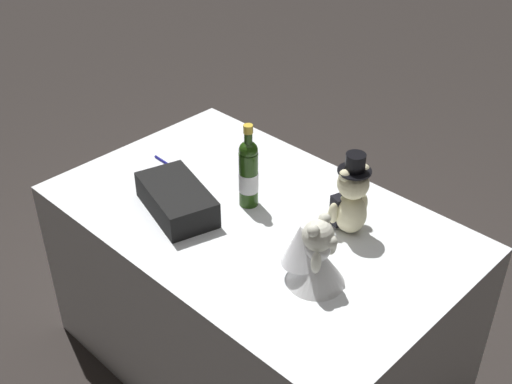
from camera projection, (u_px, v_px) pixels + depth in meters
ground_plane at (256, 359)px, 2.68m from camera, size 12.00×12.00×0.00m
reception_table at (256, 294)px, 2.47m from camera, size 1.45×0.91×0.73m
teddy_bear_groom at (350, 199)px, 2.14m from camera, size 0.15×0.15×0.30m
teddy_bear_bride at (313, 254)px, 1.94m from camera, size 0.23×0.18×0.23m
champagne_bottle at (248, 172)px, 2.26m from camera, size 0.07×0.07×0.32m
signing_pen at (166, 162)px, 2.56m from camera, size 0.13×0.01×0.01m
gift_case_black at (177, 199)px, 2.27m from camera, size 0.36×0.27×0.10m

